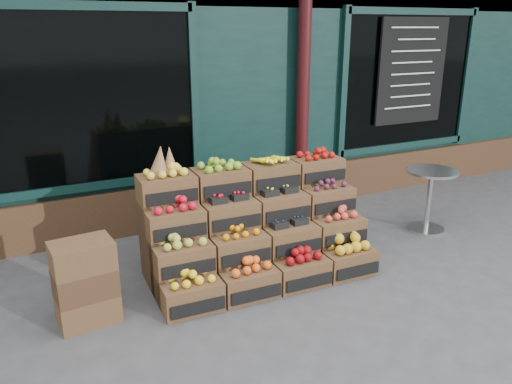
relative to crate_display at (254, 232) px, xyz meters
name	(u,v)px	position (x,y,z in m)	size (l,w,h in m)	color
ground	(303,286)	(0.30, -0.55, -0.45)	(60.00, 60.00, 0.00)	#424245
shop_facade	(154,36)	(0.30, 4.56, 1.95)	(12.00, 6.24, 4.80)	black
crate_display	(254,232)	(0.00, 0.00, 0.00)	(2.37, 1.22, 1.45)	brown
spare_crates	(85,283)	(-1.80, -0.23, -0.06)	(0.55, 0.41, 0.78)	brown
bistro_table	(429,193)	(2.54, 0.01, 0.07)	(0.65, 0.65, 0.82)	silver
shopkeeper	(73,160)	(-1.53, 2.22, 0.46)	(0.66, 0.44, 1.82)	#1E6A2C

